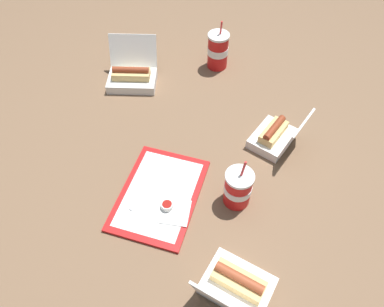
{
  "coord_description": "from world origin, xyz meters",
  "views": [
    {
      "loc": [
        -0.87,
        -0.23,
        1.09
      ],
      "look_at": [
        -0.05,
        -0.04,
        0.05
      ],
      "focal_mm": 35.0,
      "sensor_mm": 36.0,
      "label": 1
    }
  ],
  "objects_px": {
    "plastic_fork": "(141,198)",
    "clamshell_hotdog_back": "(132,75)",
    "clamshell_hotdog_left": "(236,286)",
    "soda_cup_corner": "(218,50)",
    "food_tray": "(159,194)",
    "soda_cup_right": "(238,188)",
    "ketchup_cup": "(167,206)",
    "clamshell_hotdog_right": "(275,136)"
  },
  "relations": [
    {
      "from": "clamshell_hotdog_left",
      "to": "food_tray",
      "type": "bearing_deg",
      "value": 49.01
    },
    {
      "from": "clamshell_hotdog_back",
      "to": "clamshell_hotdog_left",
      "type": "distance_m",
      "value": 1.0
    },
    {
      "from": "clamshell_hotdog_back",
      "to": "clamshell_hotdog_left",
      "type": "height_order",
      "value": "clamshell_hotdog_left"
    },
    {
      "from": "clamshell_hotdog_back",
      "to": "plastic_fork",
      "type": "bearing_deg",
      "value": -158.49
    },
    {
      "from": "plastic_fork",
      "to": "clamshell_hotdog_left",
      "type": "distance_m",
      "value": 0.43
    },
    {
      "from": "clamshell_hotdog_right",
      "to": "soda_cup_corner",
      "type": "bearing_deg",
      "value": 35.87
    },
    {
      "from": "clamshell_hotdog_right",
      "to": "soda_cup_right",
      "type": "distance_m",
      "value": 0.31
    },
    {
      "from": "clamshell_hotdog_back",
      "to": "soda_cup_right",
      "type": "bearing_deg",
      "value": -132.83
    },
    {
      "from": "food_tray",
      "to": "soda_cup_corner",
      "type": "relative_size",
      "value": 1.71
    },
    {
      "from": "plastic_fork",
      "to": "soda_cup_right",
      "type": "bearing_deg",
      "value": -54.88
    },
    {
      "from": "clamshell_hotdog_right",
      "to": "ketchup_cup",
      "type": "bearing_deg",
      "value": 140.01
    },
    {
      "from": "clamshell_hotdog_right",
      "to": "clamshell_hotdog_left",
      "type": "relative_size",
      "value": 0.94
    },
    {
      "from": "ketchup_cup",
      "to": "soda_cup_right",
      "type": "relative_size",
      "value": 0.2
    },
    {
      "from": "ketchup_cup",
      "to": "plastic_fork",
      "type": "xyz_separation_m",
      "value": [
        0.01,
        0.1,
        -0.01
      ]
    },
    {
      "from": "food_tray",
      "to": "clamshell_hotdog_left",
      "type": "xyz_separation_m",
      "value": [
        -0.27,
        -0.31,
        0.03
      ]
    },
    {
      "from": "clamshell_hotdog_left",
      "to": "soda_cup_right",
      "type": "bearing_deg",
      "value": 8.5
    },
    {
      "from": "ketchup_cup",
      "to": "clamshell_hotdog_back",
      "type": "height_order",
      "value": "clamshell_hotdog_back"
    },
    {
      "from": "soda_cup_corner",
      "to": "clamshell_hotdog_left",
      "type": "bearing_deg",
      "value": -166.3
    },
    {
      "from": "clamshell_hotdog_back",
      "to": "soda_cup_right",
      "type": "height_order",
      "value": "soda_cup_right"
    },
    {
      "from": "soda_cup_right",
      "to": "soda_cup_corner",
      "type": "relative_size",
      "value": 0.9
    },
    {
      "from": "plastic_fork",
      "to": "clamshell_hotdog_back",
      "type": "distance_m",
      "value": 0.62
    },
    {
      "from": "clamshell_hotdog_back",
      "to": "clamshell_hotdog_right",
      "type": "xyz_separation_m",
      "value": [
        -0.22,
        -0.64,
        0.0
      ]
    },
    {
      "from": "ketchup_cup",
      "to": "soda_cup_right",
      "type": "distance_m",
      "value": 0.24
    },
    {
      "from": "soda_cup_right",
      "to": "food_tray",
      "type": "bearing_deg",
      "value": 99.4
    },
    {
      "from": "ketchup_cup",
      "to": "clamshell_hotdog_left",
      "type": "height_order",
      "value": "clamshell_hotdog_left"
    },
    {
      "from": "plastic_fork",
      "to": "soda_cup_right",
      "type": "height_order",
      "value": "soda_cup_right"
    },
    {
      "from": "clamshell_hotdog_left",
      "to": "clamshell_hotdog_back",
      "type": "bearing_deg",
      "value": 35.95
    },
    {
      "from": "clamshell_hotdog_back",
      "to": "clamshell_hotdog_right",
      "type": "bearing_deg",
      "value": -108.49
    },
    {
      "from": "food_tray",
      "to": "clamshell_hotdog_left",
      "type": "relative_size",
      "value": 1.62
    },
    {
      "from": "clamshell_hotdog_back",
      "to": "soda_cup_right",
      "type": "relative_size",
      "value": 1.2
    },
    {
      "from": "food_tray",
      "to": "soda_cup_right",
      "type": "bearing_deg",
      "value": -80.6
    },
    {
      "from": "clamshell_hotdog_left",
      "to": "soda_cup_corner",
      "type": "height_order",
      "value": "soda_cup_corner"
    },
    {
      "from": "clamshell_hotdog_back",
      "to": "soda_cup_right",
      "type": "xyz_separation_m",
      "value": [
        -0.5,
        -0.54,
        0.03
      ]
    },
    {
      "from": "ketchup_cup",
      "to": "clamshell_hotdog_right",
      "type": "relative_size",
      "value": 0.18
    },
    {
      "from": "clamshell_hotdog_left",
      "to": "soda_cup_right",
      "type": "height_order",
      "value": "soda_cup_right"
    },
    {
      "from": "clamshell_hotdog_right",
      "to": "soda_cup_corner",
      "type": "xyz_separation_m",
      "value": [
        0.42,
        0.3,
        0.04
      ]
    },
    {
      "from": "plastic_fork",
      "to": "clamshell_hotdog_back",
      "type": "height_order",
      "value": "clamshell_hotdog_back"
    },
    {
      "from": "food_tray",
      "to": "soda_cup_right",
      "type": "relative_size",
      "value": 1.91
    },
    {
      "from": "clamshell_hotdog_left",
      "to": "soda_cup_right",
      "type": "distance_m",
      "value": 0.31
    },
    {
      "from": "clamshell_hotdog_back",
      "to": "soda_cup_corner",
      "type": "distance_m",
      "value": 0.4
    },
    {
      "from": "ketchup_cup",
      "to": "soda_cup_corner",
      "type": "xyz_separation_m",
      "value": [
        0.8,
        -0.02,
        0.06
      ]
    },
    {
      "from": "soda_cup_right",
      "to": "ketchup_cup",
      "type": "bearing_deg",
      "value": 112.89
    }
  ]
}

